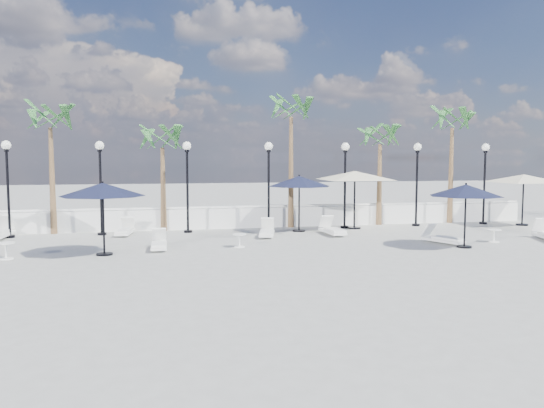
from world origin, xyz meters
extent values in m
plane|color=gray|center=(0.00, 0.00, 0.00)|extent=(100.00, 100.00, 0.00)
cube|color=white|center=(0.00, 7.50, 0.45)|extent=(26.00, 0.30, 0.90)
cube|color=white|center=(0.00, 7.50, 0.97)|extent=(26.00, 0.12, 0.08)
cylinder|color=black|center=(-10.50, 6.50, 0.05)|extent=(0.36, 0.36, 0.10)
cylinder|color=black|center=(-10.50, 6.50, 1.75)|extent=(0.10, 0.10, 3.50)
cylinder|color=black|center=(-10.50, 6.50, 3.45)|extent=(0.18, 0.18, 0.10)
sphere|color=white|center=(-10.50, 6.50, 3.66)|extent=(0.36, 0.36, 0.36)
cylinder|color=black|center=(-7.00, 6.50, 0.05)|extent=(0.36, 0.36, 0.10)
cylinder|color=black|center=(-7.00, 6.50, 1.75)|extent=(0.10, 0.10, 3.50)
cylinder|color=black|center=(-7.00, 6.50, 3.45)|extent=(0.18, 0.18, 0.10)
sphere|color=white|center=(-7.00, 6.50, 3.66)|extent=(0.36, 0.36, 0.36)
cylinder|color=black|center=(-3.50, 6.50, 0.05)|extent=(0.36, 0.36, 0.10)
cylinder|color=black|center=(-3.50, 6.50, 1.75)|extent=(0.10, 0.10, 3.50)
cylinder|color=black|center=(-3.50, 6.50, 3.45)|extent=(0.18, 0.18, 0.10)
sphere|color=white|center=(-3.50, 6.50, 3.66)|extent=(0.36, 0.36, 0.36)
cylinder|color=black|center=(0.00, 6.50, 0.05)|extent=(0.36, 0.36, 0.10)
cylinder|color=black|center=(0.00, 6.50, 1.75)|extent=(0.10, 0.10, 3.50)
cylinder|color=black|center=(0.00, 6.50, 3.45)|extent=(0.18, 0.18, 0.10)
sphere|color=white|center=(0.00, 6.50, 3.66)|extent=(0.36, 0.36, 0.36)
cylinder|color=black|center=(3.50, 6.50, 0.05)|extent=(0.36, 0.36, 0.10)
cylinder|color=black|center=(3.50, 6.50, 1.75)|extent=(0.10, 0.10, 3.50)
cylinder|color=black|center=(3.50, 6.50, 3.45)|extent=(0.18, 0.18, 0.10)
sphere|color=white|center=(3.50, 6.50, 3.66)|extent=(0.36, 0.36, 0.36)
cylinder|color=black|center=(7.00, 6.50, 0.05)|extent=(0.36, 0.36, 0.10)
cylinder|color=black|center=(7.00, 6.50, 1.75)|extent=(0.10, 0.10, 3.50)
cylinder|color=black|center=(7.00, 6.50, 3.45)|extent=(0.18, 0.18, 0.10)
sphere|color=white|center=(7.00, 6.50, 3.66)|extent=(0.36, 0.36, 0.36)
cylinder|color=black|center=(10.50, 6.50, 0.05)|extent=(0.36, 0.36, 0.10)
cylinder|color=black|center=(10.50, 6.50, 1.75)|extent=(0.10, 0.10, 3.50)
cylinder|color=black|center=(10.50, 6.50, 3.45)|extent=(0.18, 0.18, 0.10)
sphere|color=white|center=(10.50, 6.50, 3.66)|extent=(0.36, 0.36, 0.36)
cone|color=brown|center=(-9.00, 7.30, 2.20)|extent=(0.28, 0.28, 4.40)
cone|color=brown|center=(-4.50, 7.30, 1.80)|extent=(0.28, 0.28, 3.60)
cone|color=brown|center=(1.20, 7.30, 2.50)|extent=(0.28, 0.28, 5.00)
cone|color=brown|center=(5.50, 7.30, 1.90)|extent=(0.28, 0.28, 3.80)
cone|color=brown|center=(9.20, 7.30, 2.30)|extent=(0.28, 0.28, 4.60)
cube|color=white|center=(-10.81, 7.03, 0.58)|extent=(0.66, 0.51, 0.64)
cube|color=white|center=(-6.07, 6.20, 0.13)|extent=(0.76, 1.69, 0.09)
cube|color=white|center=(-6.10, 5.98, 0.23)|extent=(0.65, 1.16, 0.09)
cube|color=white|center=(-5.98, 6.86, 0.46)|extent=(0.56, 0.45, 0.51)
cube|color=white|center=(-0.46, 4.61, 0.13)|extent=(0.94, 1.74, 0.09)
cube|color=white|center=(-0.52, 4.40, 0.23)|extent=(0.77, 1.21, 0.09)
cube|color=white|center=(-0.30, 5.26, 0.46)|extent=(0.60, 0.51, 0.52)
cube|color=white|center=(-4.70, 2.49, 0.13)|extent=(0.55, 1.58, 0.09)
cube|color=white|center=(-4.71, 2.28, 0.22)|extent=(0.51, 1.07, 0.09)
cube|color=white|center=(-4.69, 3.13, 0.44)|extent=(0.50, 0.38, 0.49)
cube|color=white|center=(2.27, 4.55, 0.14)|extent=(0.70, 1.77, 0.09)
cube|color=white|center=(2.29, 4.31, 0.24)|extent=(0.62, 1.21, 0.09)
cube|color=white|center=(2.23, 5.25, 0.49)|extent=(0.57, 0.45, 0.54)
cube|color=white|center=(5.55, 1.57, 0.13)|extent=(1.15, 1.68, 0.09)
cube|color=white|center=(5.64, 1.38, 0.22)|extent=(0.90, 1.19, 0.09)
cube|color=white|center=(5.29, 2.16, 0.45)|extent=(0.61, 0.55, 0.50)
cube|color=white|center=(10.19, 2.19, 0.51)|extent=(0.67, 0.57, 0.57)
cylinder|color=white|center=(-9.39, 1.69, 0.02)|extent=(0.42, 0.42, 0.03)
cylinder|color=white|center=(-9.39, 1.69, 0.25)|extent=(0.06, 0.06, 0.50)
cylinder|color=white|center=(-9.39, 1.69, 0.51)|extent=(0.54, 0.54, 0.03)
cylinder|color=white|center=(-1.91, 2.38, 0.01)|extent=(0.37, 0.37, 0.03)
cylinder|color=white|center=(-1.91, 2.38, 0.22)|extent=(0.06, 0.06, 0.45)
cylinder|color=white|center=(-1.91, 2.38, 0.46)|extent=(0.49, 0.49, 0.03)
cylinder|color=white|center=(7.63, 1.50, 0.01)|extent=(0.38, 0.38, 0.03)
cylinder|color=white|center=(7.63, 1.50, 0.23)|extent=(0.06, 0.06, 0.46)
cylinder|color=white|center=(7.63, 1.50, 0.47)|extent=(0.50, 0.50, 0.03)
cylinder|color=black|center=(-6.45, 1.79, 0.03)|extent=(0.53, 0.53, 0.06)
cylinder|color=black|center=(-6.45, 1.79, 1.16)|extent=(0.07, 0.07, 2.31)
cone|color=black|center=(-6.45, 1.79, 2.14)|extent=(2.74, 2.74, 0.42)
sphere|color=black|center=(-6.45, 1.79, 2.38)|extent=(0.08, 0.08, 0.08)
cylinder|color=black|center=(1.21, 5.87, 0.03)|extent=(0.55, 0.55, 0.06)
cylinder|color=black|center=(1.21, 5.87, 1.17)|extent=(0.07, 0.07, 2.34)
cone|color=black|center=(1.21, 5.87, 2.17)|extent=(2.73, 2.73, 0.44)
sphere|color=black|center=(1.21, 5.87, 2.41)|extent=(0.08, 0.08, 0.08)
cylinder|color=black|center=(5.87, 0.66, 0.03)|extent=(0.51, 0.51, 0.05)
cylinder|color=black|center=(5.87, 0.66, 1.10)|extent=(0.06, 0.06, 2.19)
cone|color=black|center=(5.87, 0.66, 2.03)|extent=(2.56, 2.56, 0.41)
sphere|color=black|center=(5.87, 0.66, 2.26)|extent=(0.07, 0.07, 0.07)
cylinder|color=black|center=(3.85, 6.20, 0.03)|extent=(0.58, 0.58, 0.07)
cylinder|color=black|center=(3.85, 6.20, 1.27)|extent=(0.08, 0.08, 2.55)
pyramid|color=#C0B498|center=(3.85, 6.20, 2.58)|extent=(5.64, 5.64, 0.39)
cylinder|color=black|center=(12.00, 5.68, 0.03)|extent=(0.55, 0.55, 0.06)
cylinder|color=black|center=(12.00, 5.68, 1.18)|extent=(0.07, 0.07, 2.36)
pyramid|color=#C0B498|center=(12.00, 5.68, 2.39)|extent=(5.13, 5.13, 0.37)
camera|label=1|loc=(-4.64, -16.05, 3.17)|focal=35.00mm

